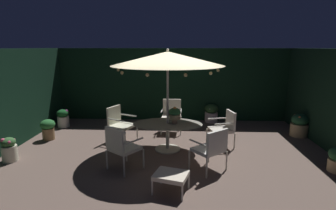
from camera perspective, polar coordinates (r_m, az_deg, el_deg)
The scene contains 16 objects.
ground_plane at distance 6.72m, azimuth 0.02°, elevation -10.43°, with size 8.63×6.84×0.02m, color brown.
hedge_backdrop_rear at distance 9.56m, azimuth 0.93°, elevation 4.45°, with size 8.63×0.30×2.56m, color black.
patio_dining_table at distance 6.77m, azimuth -0.07°, elevation -5.12°, with size 1.77×1.18×0.71m.
patio_umbrella at distance 6.46m, azimuth -0.08°, elevation 9.94°, with size 2.74×2.74×2.57m.
centerpiece_planter at distance 6.65m, azimuth 1.44°, elevation -1.91°, with size 0.31×0.31×0.43m.
patio_chair_north at distance 7.58m, azimuth -10.47°, elevation -3.57°, with size 0.81×0.80×0.97m.
patio_chair_northeast at distance 5.74m, azimuth -10.05°, elevation -8.52°, with size 0.82×0.82×0.98m.
patio_chair_east at distance 5.70m, azimuth 9.36°, elevation -8.85°, with size 0.83×0.82×0.94m.
patio_chair_southeast at distance 7.21m, azimuth 12.02°, elevation -4.49°, with size 0.72×0.69×0.94m.
patio_chair_south at distance 8.23m, azimuth 0.78°, elevation -1.75°, with size 0.64×0.60×1.00m.
ottoman_footrest at distance 4.96m, azimuth 0.62°, elevation -15.00°, with size 0.70×0.62×0.36m.
potted_plant_left_far at distance 9.48m, azimuth 9.28°, elevation -1.63°, with size 0.48×0.48×0.63m.
potted_plant_front_corner at distance 8.77m, azimuth 26.42°, elevation -3.88°, with size 0.50×0.50×0.67m.
potted_plant_right_far at distance 7.20m, azimuth -30.98°, elevation -8.13°, with size 0.34×0.34×0.58m.
potted_plant_back_right at distance 9.41m, azimuth -21.62°, elevation -2.58°, with size 0.37×0.37×0.59m.
potted_plant_back_center at distance 8.30m, azimuth -24.40°, elevation -4.59°, with size 0.41×0.41×0.59m.
Camera 1 is at (0.29, -6.19, 2.60)m, focal length 28.36 mm.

